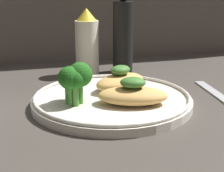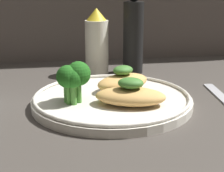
{
  "view_description": "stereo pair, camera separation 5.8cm",
  "coord_description": "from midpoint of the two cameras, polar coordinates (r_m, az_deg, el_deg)",
  "views": [
    {
      "loc": [
        -14.7,
        -53.62,
        20.21
      ],
      "look_at": [
        0.0,
        0.0,
        3.4
      ],
      "focal_mm": 55.0,
      "sensor_mm": 36.0,
      "label": 1
    },
    {
      "loc": [
        -9.04,
        -54.86,
        20.21
      ],
      "look_at": [
        0.0,
        0.0,
        3.4
      ],
      "focal_mm": 55.0,
      "sensor_mm": 36.0,
      "label": 2
    }
  ],
  "objects": [
    {
      "name": "broccoli_bunch",
      "position": [
        0.55,
        -3.55,
        1.5
      ],
      "size": [
        5.56,
        5.42,
        6.86
      ],
      "color": "#4C8E38",
      "rests_on": "plate"
    },
    {
      "name": "pepper_grinder",
      "position": [
        0.79,
        5.68,
        8.4
      ],
      "size": [
        4.57,
        4.57,
        19.12
      ],
      "color": "black",
      "rests_on": "ground_plane"
    },
    {
      "name": "grilled_meat_middle",
      "position": [
        0.62,
        4.49,
        0.8
      ],
      "size": [
        11.97,
        9.95,
        4.54
      ],
      "color": "tan",
      "rests_on": "plate"
    },
    {
      "name": "grilled_meat_front",
      "position": [
        0.55,
        6.12,
        -1.55
      ],
      "size": [
        12.57,
        9.11,
        4.47
      ],
      "color": "tan",
      "rests_on": "plate"
    },
    {
      "name": "plate",
      "position": [
        0.59,
        2.83,
        -2.29
      ],
      "size": [
        27.29,
        27.29,
        2.0
      ],
      "color": "silver",
      "rests_on": "ground_plane"
    },
    {
      "name": "sauce_bottle",
      "position": [
        0.77,
        -0.62,
        7.09
      ],
      "size": [
        5.24,
        5.24,
        14.92
      ],
      "color": "silver",
      "rests_on": "ground_plane"
    },
    {
      "name": "ground_plane",
      "position": [
        0.59,
        2.81,
        -3.65
      ],
      "size": [
        180.0,
        180.0,
        1.0
      ],
      "primitive_type": "cube",
      "color": "#3D3833"
    },
    {
      "name": "fork",
      "position": [
        0.66,
        20.38,
        -1.81
      ],
      "size": [
        3.74,
        17.05,
        0.6
      ],
      "color": "#B2B2B7",
      "rests_on": "ground_plane"
    }
  ]
}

